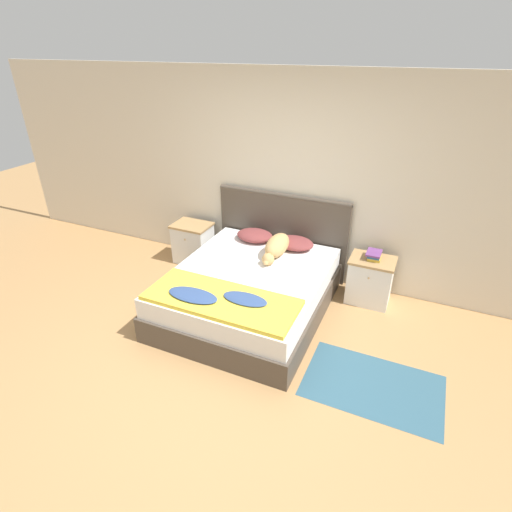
{
  "coord_description": "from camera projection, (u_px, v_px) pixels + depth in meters",
  "views": [
    {
      "loc": [
        1.53,
        -2.4,
        2.77
      ],
      "look_at": [
        -0.1,
        1.24,
        0.62
      ],
      "focal_mm": 28.0,
      "sensor_mm": 36.0,
      "label": 1
    }
  ],
  "objects": [
    {
      "name": "ground_plane",
      "position": [
        212.0,
        372.0,
        3.79
      ],
      "size": [
        16.0,
        16.0,
        0.0
      ],
      "primitive_type": "plane",
      "color": "tan"
    },
    {
      "name": "wall_back",
      "position": [
        292.0,
        180.0,
        4.9
      ],
      "size": [
        9.0,
        0.06,
        2.55
      ],
      "color": "beige",
      "rests_on": "ground_plane"
    },
    {
      "name": "bed",
      "position": [
        249.0,
        292.0,
        4.55
      ],
      "size": [
        1.66,
        1.98,
        0.52
      ],
      "color": "#4C4238",
      "rests_on": "ground_plane"
    },
    {
      "name": "headboard",
      "position": [
        281.0,
        232.0,
        5.21
      ],
      "size": [
        1.74,
        0.06,
        1.11
      ],
      "color": "#4C4238",
      "rests_on": "ground_plane"
    },
    {
      "name": "nightstand_left",
      "position": [
        193.0,
        243.0,
        5.59
      ],
      "size": [
        0.51,
        0.4,
        0.57
      ],
      "color": "white",
      "rests_on": "ground_plane"
    },
    {
      "name": "nightstand_right",
      "position": [
        370.0,
        280.0,
        4.71
      ],
      "size": [
        0.51,
        0.4,
        0.57
      ],
      "color": "white",
      "rests_on": "ground_plane"
    },
    {
      "name": "pillow_left",
      "position": [
        255.0,
        235.0,
        5.1
      ],
      "size": [
        0.47,
        0.36,
        0.13
      ],
      "color": "brown",
      "rests_on": "bed"
    },
    {
      "name": "pillow_right",
      "position": [
        295.0,
        243.0,
        4.91
      ],
      "size": [
        0.47,
        0.36,
        0.13
      ],
      "color": "brown",
      "rests_on": "bed"
    },
    {
      "name": "quilt",
      "position": [
        220.0,
        299.0,
        3.9
      ],
      "size": [
        1.52,
        0.61,
        0.08
      ],
      "color": "yellow",
      "rests_on": "bed"
    },
    {
      "name": "dog",
      "position": [
        277.0,
        247.0,
        4.72
      ],
      "size": [
        0.24,
        0.71,
        0.24
      ],
      "color": "tan",
      "rests_on": "bed"
    },
    {
      "name": "book_stack",
      "position": [
        374.0,
        255.0,
        4.57
      ],
      "size": [
        0.17,
        0.21,
        0.09
      ],
      "color": "gold",
      "rests_on": "nightstand_right"
    },
    {
      "name": "rug",
      "position": [
        373.0,
        386.0,
        3.64
      ],
      "size": [
        1.22,
        0.78,
        0.0
      ],
      "color": "#335B70",
      "rests_on": "ground_plane"
    }
  ]
}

